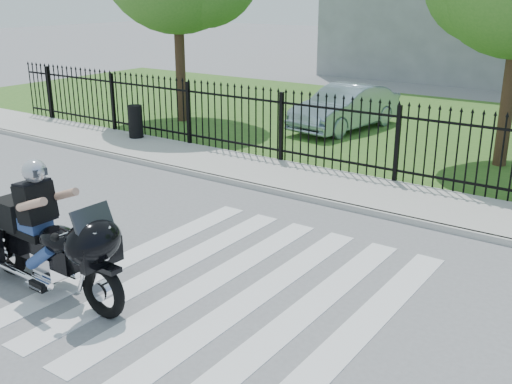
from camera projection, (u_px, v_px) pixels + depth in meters
The scene contains 9 objects.
ground at pixel (230, 290), 8.67m from camera, with size 120.00×120.00×0.00m, color slate.
crosswalk at pixel (230, 290), 8.67m from camera, with size 5.00×5.50×0.01m, color silver, non-canonical shape.
sidewalk at pixel (375, 195), 12.53m from camera, with size 40.00×2.00×0.12m, color #ADAAA3.
curb at pixel (354, 208), 11.75m from camera, with size 40.00×0.12×0.12m, color #ADAAA3.
grass_strip at pixel (473, 135), 17.97m from camera, with size 40.00×12.00×0.02m, color #2F5F20.
iron_fence at pixel (397, 146), 13.03m from camera, with size 26.00×0.04×1.80m.
motorcycle_rider at pixel (45, 238), 8.41m from camera, with size 3.02×0.94×2.00m.
parked_car at pixel (345, 108), 18.42m from camera, with size 1.43×4.11×1.35m, color #8DA3B1.
litter_bin at pixel (135, 121), 17.02m from camera, with size 0.41×0.41×0.92m, color black.
Camera 1 is at (4.76, -6.14, 4.12)m, focal length 42.00 mm.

